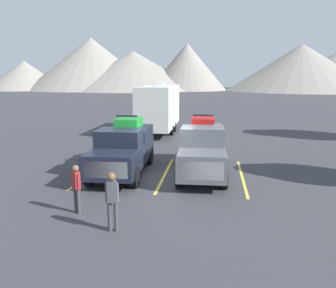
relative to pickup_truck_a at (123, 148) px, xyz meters
name	(u,v)px	position (x,y,z in m)	size (l,w,h in m)	color
ground_plane	(163,177)	(1.93, -0.58, -1.17)	(240.00, 240.00, 0.00)	#38383D
pickup_truck_a	(123,148)	(0.00, 0.00, 0.00)	(2.26, 5.48, 2.57)	black
pickup_truck_b	(202,147)	(3.59, 0.43, 0.02)	(2.18, 5.74, 2.60)	#595B60
lot_stripe_a	(92,171)	(-1.52, -0.06, -1.17)	(0.12, 5.50, 0.01)	gold
lot_stripe_b	(165,174)	(1.93, -0.06, -1.17)	(0.12, 5.50, 0.01)	gold
lot_stripe_c	(242,177)	(5.39, -0.06, -1.17)	(0.12, 5.50, 0.01)	gold
camper_trailer_a	(159,107)	(-0.15, 10.98, 0.89)	(2.49, 8.04, 3.93)	silver
person_a	(76,186)	(-0.27, -4.78, -0.24)	(0.31, 0.29, 1.61)	#3F3F42
person_b	(112,198)	(1.27, -5.89, -0.17)	(0.38, 0.24, 1.75)	#3F3F42
mountain_ridge	(211,68)	(3.05, 91.44, 5.54)	(144.83, 44.13, 16.35)	gray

